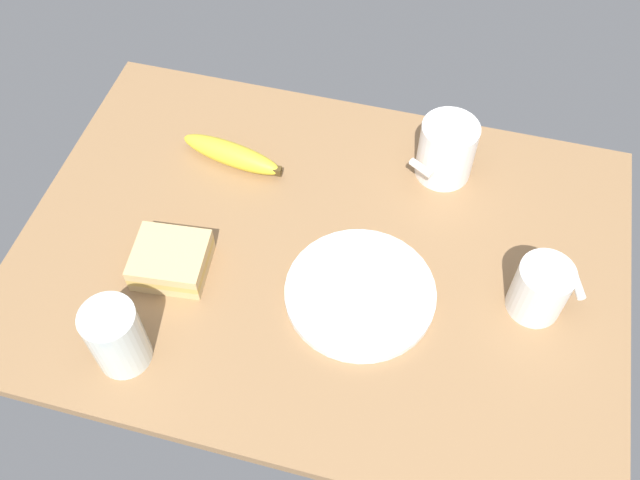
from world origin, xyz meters
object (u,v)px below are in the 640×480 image
Objects in this scene: plate_of_food at (360,293)px; coffee_mug_milky at (446,149)px; coffee_mug_black at (541,289)px; glass_of_milk at (117,339)px; banana at (232,154)px; sandwich_main at (171,260)px.

coffee_mug_milky is at bearing -106.44° from plate_of_food.
glass_of_milk is at bearing 22.51° from coffee_mug_black.
coffee_mug_black reaches higher than plate_of_food.
coffee_mug_milky is 0.62× the size of banana.
coffee_mug_black reaches higher than banana.
coffee_mug_black is 0.54× the size of banana.
banana is at bearing -94.41° from glass_of_milk.
plate_of_food is 24.74cm from coffee_mug_black.
glass_of_milk reaches higher than coffee_mug_milky.
coffee_mug_milky is at bearing -168.56° from banana.
coffee_mug_black is 0.88× the size of coffee_mug_milky.
coffee_mug_milky reaches higher than coffee_mug_black.
banana is at bearing 11.44° from coffee_mug_milky.
coffee_mug_black is 27.01cm from coffee_mug_milky.
coffee_mug_milky is at bearing -140.91° from sandwich_main.
plate_of_food is 1.99× the size of glass_of_milk.
glass_of_milk is (1.07, 14.72, 2.74)cm from sandwich_main.
glass_of_milk is at bearing 85.59° from banana.
glass_of_milk is 36.76cm from banana.
sandwich_main is (35.17, 28.58, -2.97)cm from coffee_mug_milky.
glass_of_milk is at bearing 50.07° from coffee_mug_milky.
glass_of_milk reaches higher than banana.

